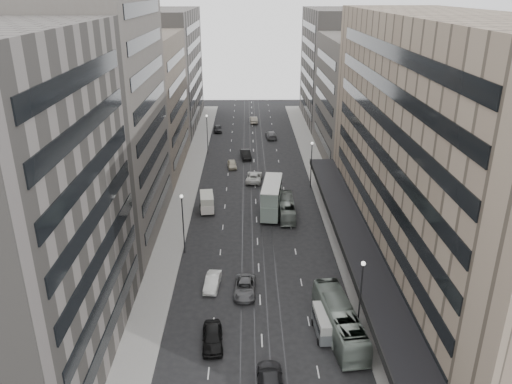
{
  "coord_description": "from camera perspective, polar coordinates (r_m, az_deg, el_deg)",
  "views": [
    {
      "loc": [
        -1.31,
        -46.29,
        32.43
      ],
      "look_at": [
        -0.17,
        16.94,
        6.59
      ],
      "focal_mm": 35.0,
      "sensor_mm": 36.0,
      "label": 1
    }
  ],
  "objects": [
    {
      "name": "lamp_right_near",
      "position": [
        50.67,
        11.91,
        -10.82
      ],
      "size": [
        0.44,
        0.44,
        8.32
      ],
      "color": "#262628",
      "rests_on": "ground"
    },
    {
      "name": "building_left_b",
      "position": [
        70.06,
        -17.95,
        8.43
      ],
      "size": [
        15.0,
        26.0,
        34.0
      ],
      "primitive_type": "cube",
      "color": "#514B46",
      "rests_on": "ground"
    },
    {
      "name": "bus_far",
      "position": [
        76.55,
        3.5,
        -1.79
      ],
      "size": [
        2.36,
        9.57,
        2.66
      ],
      "primitive_type": "imported",
      "rotation": [
        0.0,
        0.0,
        3.13
      ],
      "color": "gray",
      "rests_on": "ground"
    },
    {
      "name": "double_decker",
      "position": [
        76.58,
        1.8,
        -0.58
      ],
      "size": [
        3.86,
        9.61,
        5.11
      ],
      "rotation": [
        0.0,
        0.0,
        -0.13
      ],
      "color": "gray",
      "rests_on": "ground"
    },
    {
      "name": "department_store",
      "position": [
        61.41,
        20.84,
        4.2
      ],
      "size": [
        19.2,
        60.0,
        30.0
      ],
      "color": "gray",
      "rests_on": "ground"
    },
    {
      "name": "building_left_c",
      "position": [
        96.55,
        -13.27,
        9.73
      ],
      "size": [
        15.0,
        28.0,
        25.0
      ],
      "primitive_type": "cube",
      "color": "#6C6154",
      "rests_on": "ground"
    },
    {
      "name": "building_left_a",
      "position": [
        46.66,
        -26.59,
        -2.2
      ],
      "size": [
        15.0,
        28.0,
        30.0
      ],
      "primitive_type": "cube",
      "color": "#5D5853",
      "rests_on": "ground"
    },
    {
      "name": "sedan_2",
      "position": [
        58.08,
        -1.29,
        -10.86
      ],
      "size": [
        2.63,
        5.36,
        1.46
      ],
      "primitive_type": "imported",
      "rotation": [
        0.0,
        0.0,
        -0.04
      ],
      "color": "#555557",
      "rests_on": "ground"
    },
    {
      "name": "sedan_1",
      "position": [
        59.29,
        -5.0,
        -10.18
      ],
      "size": [
        2.0,
        4.62,
        1.48
      ],
      "primitive_type": "imported",
      "rotation": [
        0.0,
        0.0,
        -0.1
      ],
      "color": "white",
      "rests_on": "ground"
    },
    {
      "name": "ground",
      "position": [
        56.53,
        0.5,
        -12.78
      ],
      "size": [
        220.0,
        220.0,
        0.0
      ],
      "primitive_type": "plane",
      "color": "black",
      "rests_on": "ground"
    },
    {
      "name": "lamp_left_far",
      "position": [
        105.22,
        -5.61,
        7.12
      ],
      "size": [
        0.44,
        0.44,
        8.32
      ],
      "color": "#262628",
      "rests_on": "ground"
    },
    {
      "name": "building_right_mid",
      "position": [
        102.95,
        11.99,
        10.3
      ],
      "size": [
        15.0,
        28.0,
        24.0
      ],
      "primitive_type": "cube",
      "color": "#514B46",
      "rests_on": "ground"
    },
    {
      "name": "sedan_0",
      "position": [
        50.89,
        -5.0,
        -16.23
      ],
      "size": [
        2.35,
        5.12,
        1.7
      ],
      "primitive_type": "imported",
      "rotation": [
        0.0,
        0.0,
        0.07
      ],
      "color": "black",
      "rests_on": "ground"
    },
    {
      "name": "sedan_9",
      "position": [
        130.82,
        -0.28,
        8.25
      ],
      "size": [
        2.13,
        5.25,
        1.69
      ],
      "primitive_type": "imported",
      "rotation": [
        0.0,
        0.0,
        3.21
      ],
      "color": "#A59B88",
      "rests_on": "ground"
    },
    {
      "name": "panel_van",
      "position": [
        78.22,
        -5.63,
        -1.13
      ],
      "size": [
        2.62,
        4.71,
        2.84
      ],
      "rotation": [
        0.0,
        0.0,
        0.11
      ],
      "color": "silver",
      "rests_on": "ground"
    },
    {
      "name": "sidewalk_right",
      "position": [
        90.8,
        7.47,
        1.15
      ],
      "size": [
        4.0,
        125.0,
        0.15
      ],
      "primitive_type": "cube",
      "color": "gray",
      "rests_on": "ground"
    },
    {
      "name": "sedan_3",
      "position": [
        46.41,
        1.63,
        -20.73
      ],
      "size": [
        2.34,
        5.62,
        1.63
      ],
      "primitive_type": "imported",
      "rotation": [
        0.0,
        0.0,
        3.15
      ],
      "color": "black",
      "rests_on": "ground"
    },
    {
      "name": "sedan_7",
      "position": [
        117.06,
        1.74,
        6.55
      ],
      "size": [
        2.65,
        5.79,
        1.64
      ],
      "primitive_type": "imported",
      "rotation": [
        0.0,
        0.0,
        3.2
      ],
      "color": "#5D5D60",
      "rests_on": "ground"
    },
    {
      "name": "vw_microbus",
      "position": [
        52.11,
        7.94,
        -14.59
      ],
      "size": [
        2.35,
        4.73,
        2.49
      ],
      "rotation": [
        0.0,
        0.0,
        0.06
      ],
      "color": "#54595B",
      "rests_on": "ground"
    },
    {
      "name": "sidewalk_left",
      "position": [
        90.45,
        -7.75,
        1.05
      ],
      "size": [
        4.0,
        125.0,
        0.15
      ],
      "primitive_type": "cube",
      "color": "gray",
      "rests_on": "ground"
    },
    {
      "name": "lamp_left_near",
      "position": [
        64.88,
        -8.37,
        -2.84
      ],
      "size": [
        0.44,
        0.44,
        8.32
      ],
      "color": "#262628",
      "rests_on": "ground"
    },
    {
      "name": "building_left_d",
      "position": [
        128.23,
        -10.37,
        13.61
      ],
      "size": [
        15.0,
        38.0,
        28.0
      ],
      "primitive_type": "cube",
      "color": "#5D5853",
      "rests_on": "ground"
    },
    {
      "name": "sedan_8",
      "position": [
        122.82,
        -4.39,
        7.23
      ],
      "size": [
        2.21,
        4.77,
        1.58
      ],
      "primitive_type": "imported",
      "rotation": [
        0.0,
        0.0,
        0.08
      ],
      "color": "black",
      "rests_on": "ground"
    },
    {
      "name": "sedan_5",
      "position": [
        102.83,
        -1.18,
        4.33
      ],
      "size": [
        2.43,
        5.35,
        1.7
      ],
      "primitive_type": "imported",
      "rotation": [
        0.0,
        0.0,
        0.12
      ],
      "color": "black",
      "rests_on": "ground"
    },
    {
      "name": "lamp_right_far",
      "position": [
        86.43,
        6.36,
        3.72
      ],
      "size": [
        0.44,
        0.44,
        8.32
      ],
      "color": "#262628",
      "rests_on": "ground"
    },
    {
      "name": "building_right_far",
      "position": [
        131.6,
        9.23,
        13.9
      ],
      "size": [
        15.0,
        32.0,
        28.0
      ],
      "primitive_type": "cube",
      "color": "#5D5853",
      "rests_on": "ground"
    },
    {
      "name": "sedan_6",
      "position": [
        90.35,
        -0.21,
        1.74
      ],
      "size": [
        3.27,
        6.1,
        1.63
      ],
      "primitive_type": "imported",
      "rotation": [
        0.0,
        0.0,
        3.04
      ],
      "color": "silver",
      "rests_on": "ground"
    },
    {
      "name": "sedan_4",
      "position": [
        97.32,
        -2.74,
        3.18
      ],
      "size": [
        2.11,
        4.35,
        1.43
      ],
      "primitive_type": "imported",
      "rotation": [
        0.0,
        0.0,
        0.1
      ],
      "color": "#C0B79F",
      "rests_on": "ground"
    },
    {
      "name": "bus_near",
      "position": [
        52.27,
        9.52,
        -14.22
      ],
      "size": [
        4.09,
        12.01,
        3.28
      ],
      "primitive_type": "imported",
      "rotation": [
        0.0,
        0.0,
        3.26
      ],
      "color": "gray",
      "rests_on": "ground"
    }
  ]
}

